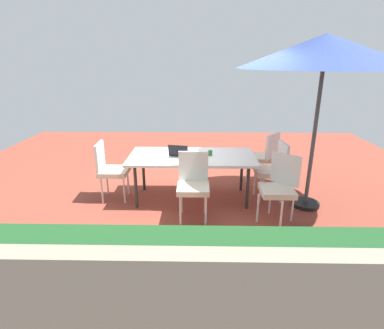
# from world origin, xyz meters

# --- Properties ---
(ground_plane) EXTENTS (10.00, 10.00, 0.02)m
(ground_plane) POSITION_xyz_m (0.00, 0.00, -0.01)
(ground_plane) COLOR brown
(hedge_row) EXTENTS (6.30, 0.85, 1.01)m
(hedge_row) POSITION_xyz_m (0.00, 3.08, 0.51)
(hedge_row) COLOR #1E4C23
(hedge_row) RESTS_ON ground_plane
(dining_table) EXTENTS (2.05, 1.01, 0.76)m
(dining_table) POSITION_xyz_m (0.00, 0.00, 0.71)
(dining_table) COLOR white
(dining_table) RESTS_ON ground_plane
(patio_umbrella) EXTENTS (2.44, 2.44, 2.59)m
(patio_umbrella) POSITION_xyz_m (-1.84, 0.23, 2.35)
(patio_umbrella) COLOR #4C4C4C
(patio_umbrella) RESTS_ON ground_plane
(chair_northwest) EXTENTS (0.58, 0.59, 0.98)m
(chair_northwest) POSITION_xyz_m (-1.26, 0.72, 0.55)
(chair_northwest) COLOR beige
(chair_northwest) RESTS_ON ground_plane
(chair_southwest) EXTENTS (0.59, 0.58, 0.98)m
(chair_southwest) POSITION_xyz_m (-1.34, -0.73, 0.55)
(chair_southwest) COLOR beige
(chair_southwest) RESTS_ON ground_plane
(chair_west) EXTENTS (0.48, 0.47, 0.98)m
(chair_west) POSITION_xyz_m (-1.34, -0.03, 0.55)
(chair_west) COLOR beige
(chair_west) RESTS_ON ground_plane
(chair_east) EXTENTS (0.47, 0.46, 0.98)m
(chair_east) POSITION_xyz_m (1.35, 0.04, 0.55)
(chair_east) COLOR beige
(chair_east) RESTS_ON ground_plane
(chair_north) EXTENTS (0.46, 0.46, 0.98)m
(chair_north) POSITION_xyz_m (-0.03, 0.64, 0.55)
(chair_north) COLOR beige
(chair_north) RESTS_ON ground_plane
(laptop) EXTENTS (0.36, 0.30, 0.21)m
(laptop) POSITION_xyz_m (0.20, 0.06, 0.81)
(laptop) COLOR #B7B7BC
(laptop) RESTS_ON dining_table
(cup) EXTENTS (0.07, 0.07, 0.09)m
(cup) POSITION_xyz_m (-0.30, -0.01, 0.81)
(cup) COLOR #286B33
(cup) RESTS_ON dining_table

